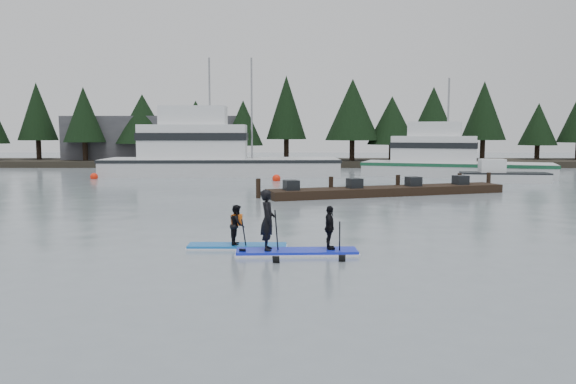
{
  "coord_description": "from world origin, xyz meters",
  "views": [
    {
      "loc": [
        0.13,
        -14.95,
        3.31
      ],
      "look_at": [
        0.0,
        6.0,
        1.1
      ],
      "focal_mm": 35.0,
      "sensor_mm": 36.0,
      "label": 1
    }
  ],
  "objects_px": {
    "fishing_boat_large": "(215,165)",
    "paddleboard_duo": "(293,232)",
    "floating_dock": "(389,191)",
    "paddleboard_solo": "(237,233)",
    "fishing_boat_medium": "(450,169)"
  },
  "relations": [
    {
      "from": "floating_dock",
      "to": "paddleboard_solo",
      "type": "relative_size",
      "value": 4.69
    },
    {
      "from": "floating_dock",
      "to": "paddleboard_duo",
      "type": "bearing_deg",
      "value": -127.94
    },
    {
      "from": "fishing_boat_large",
      "to": "paddleboard_solo",
      "type": "xyz_separation_m",
      "value": [
        4.44,
        -27.96,
        -0.35
      ]
    },
    {
      "from": "paddleboard_solo",
      "to": "paddleboard_duo",
      "type": "bearing_deg",
      "value": -26.2
    },
    {
      "from": "fishing_boat_large",
      "to": "paddleboard_duo",
      "type": "height_order",
      "value": "fishing_boat_large"
    },
    {
      "from": "paddleboard_solo",
      "to": "fishing_boat_large",
      "type": "bearing_deg",
      "value": 99.03
    },
    {
      "from": "floating_dock",
      "to": "fishing_boat_large",
      "type": "bearing_deg",
      "value": 109.92
    },
    {
      "from": "floating_dock",
      "to": "paddleboard_duo",
      "type": "xyz_separation_m",
      "value": [
        -5.15,
        -14.71,
        0.38
      ]
    },
    {
      "from": "fishing_boat_large",
      "to": "paddleboard_duo",
      "type": "xyz_separation_m",
      "value": [
        6.06,
        -28.76,
        -0.17
      ]
    },
    {
      "from": "fishing_boat_large",
      "to": "paddleboard_duo",
      "type": "distance_m",
      "value": 29.39
    },
    {
      "from": "fishing_boat_medium",
      "to": "paddleboard_solo",
      "type": "xyz_separation_m",
      "value": [
        -13.71,
        -26.83,
        -0.16
      ]
    },
    {
      "from": "fishing_boat_medium",
      "to": "floating_dock",
      "type": "distance_m",
      "value": 14.67
    },
    {
      "from": "fishing_boat_large",
      "to": "floating_dock",
      "type": "xyz_separation_m",
      "value": [
        11.21,
        -14.05,
        -0.55
      ]
    },
    {
      "from": "fishing_boat_large",
      "to": "fishing_boat_medium",
      "type": "relative_size",
      "value": 1.27
    },
    {
      "from": "paddleboard_duo",
      "to": "fishing_boat_medium",
      "type": "bearing_deg",
      "value": 63.56
    }
  ]
}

